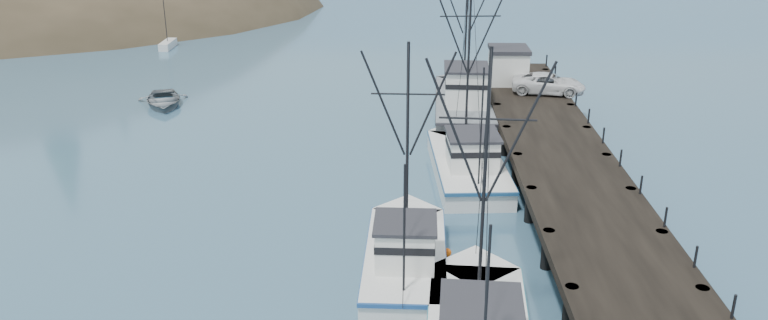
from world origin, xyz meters
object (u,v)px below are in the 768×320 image
at_px(trawler_mid, 406,255).
at_px(trawler_far, 467,162).
at_px(pickup_truck, 549,84).
at_px(pier, 562,159).
at_px(pier_shed, 508,65).
at_px(work_vessel, 464,104).
at_px(motorboat, 163,105).

relative_size(trawler_mid, trawler_far, 0.87).
bearing_deg(pickup_truck, pier, -176.11).
relative_size(pier, pickup_truck, 8.19).
bearing_deg(pier_shed, work_vessel, -137.60).
distance_m(trawler_mid, pickup_truck, 25.58).
bearing_deg(trawler_mid, pier, 48.21).
height_order(trawler_mid, work_vessel, work_vessel).
bearing_deg(trawler_mid, motorboat, 126.52).
bearing_deg(work_vessel, pier_shed, 42.40).
height_order(pier_shed, pickup_truck, pier_shed).
relative_size(pier, work_vessel, 3.08).
bearing_deg(pickup_truck, work_vessel, 103.78).
height_order(trawler_far, work_vessel, trawler_far).
bearing_deg(work_vessel, trawler_far, -93.33).
bearing_deg(trawler_far, motorboat, 148.64).
xyz_separation_m(pier, pickup_truck, (1.50, 12.80, 1.06)).
bearing_deg(work_vessel, pier, -69.07).
relative_size(trawler_far, pier_shed, 3.96).
distance_m(trawler_far, pickup_truck, 13.31).
relative_size(work_vessel, motorboat, 2.54).
xyz_separation_m(trawler_mid, pier_shed, (8.10, 26.09, 2.60)).
bearing_deg(motorboat, pier_shed, -16.64).
distance_m(work_vessel, pier_shed, 5.38).
bearing_deg(trawler_mid, trawler_far, 72.12).
height_order(pier, pier_shed, pier_shed).
xyz_separation_m(trawler_mid, motorboat, (-19.22, 25.96, -0.82)).
relative_size(trawler_mid, work_vessel, 0.77).
bearing_deg(work_vessel, pickup_truck, 3.20).
bearing_deg(motorboat, pickup_truck, -22.31).
relative_size(trawler_mid, pickup_truck, 2.06).
bearing_deg(trawler_far, pier_shed, 73.28).
bearing_deg(trawler_far, pickup_truck, 58.44).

